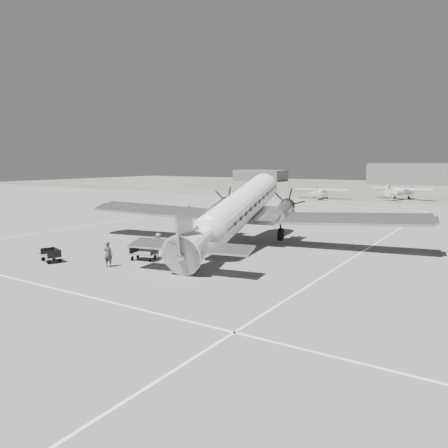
{
  "coord_description": "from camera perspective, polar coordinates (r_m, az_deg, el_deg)",
  "views": [
    {
      "loc": [
        21.06,
        -28.98,
        7.13
      ],
      "look_at": [
        2.53,
        -0.01,
        2.2
      ],
      "focal_mm": 35.0,
      "sensor_mm": 36.0,
      "label": 1
    }
  ],
  "objects": [
    {
      "name": "ground",
      "position": [
        36.53,
        -3.34,
        -3.11
      ],
      "size": [
        260.0,
        260.0,
        0.0
      ],
      "primitive_type": "plane",
      "color": "slate",
      "rests_on": "ground"
    },
    {
      "name": "taxi_line_near",
      "position": [
        26.81,
        -21.35,
        -7.82
      ],
      "size": [
        60.0,
        0.15,
        0.01
      ],
      "primitive_type": "cube",
      "color": "white",
      "rests_on": "ground"
    },
    {
      "name": "taxi_line_right",
      "position": [
        31.19,
        14.9,
        -5.32
      ],
      "size": [
        0.15,
        80.0,
        0.01
      ],
      "primitive_type": "cube",
      "color": "white",
      "rests_on": "ground"
    },
    {
      "name": "taxi_line_left",
      "position": [
        55.64,
        -12.35,
        0.61
      ],
      "size": [
        0.15,
        60.0,
        0.01
      ],
      "primitive_type": "cube",
      "color": "white",
      "rests_on": "ground"
    },
    {
      "name": "taxi_line_horizon",
      "position": [
        72.48,
        15.56,
        2.22
      ],
      "size": [
        90.0,
        0.15,
        0.01
      ],
      "primitive_type": "cube",
      "color": "white",
      "rests_on": "ground"
    },
    {
      "name": "grass_infield",
      "position": [
        125.96,
        22.99,
        4.27
      ],
      "size": [
        260.0,
        90.0,
        0.01
      ],
      "primitive_type": "cube",
      "color": "#6A6759",
      "rests_on": "ground"
    },
    {
      "name": "hangar_main",
      "position": [
        149.89,
        26.59,
        5.83
      ],
      "size": [
        42.0,
        14.0,
        6.6
      ],
      "color": "slate",
      "rests_on": "ground"
    },
    {
      "name": "shed_secondary",
      "position": [
        162.92,
        4.79,
        6.32
      ],
      "size": [
        18.0,
        10.0,
        4.0
      ],
      "primitive_type": "cube",
      "color": "#5C5C5C",
      "rests_on": "ground"
    },
    {
      "name": "dc3_airliner",
      "position": [
        36.34,
        1.7,
        1.52
      ],
      "size": [
        34.35,
        26.98,
        5.86
      ],
      "primitive_type": null,
      "rotation": [
        0.0,
        0.0,
        0.2
      ],
      "color": "#A7A7A9",
      "rests_on": "ground"
    },
    {
      "name": "light_plane_left",
      "position": [
        86.39,
        12.5,
        3.95
      ],
      "size": [
        11.52,
        9.84,
        2.17
      ],
      "primitive_type": null,
      "rotation": [
        0.0,
        0.0,
        0.14
      ],
      "color": "white",
      "rests_on": "ground"
    },
    {
      "name": "light_plane_right",
      "position": [
        89.26,
        22.19,
        3.78
      ],
      "size": [
        14.51,
        13.03,
        2.51
      ],
      "primitive_type": null,
      "rotation": [
        0.0,
        0.0,
        -0.31
      ],
      "color": "white",
      "rests_on": "ground"
    },
    {
      "name": "baggage_cart_near",
      "position": [
        32.38,
        -10.47,
        -3.76
      ],
      "size": [
        2.11,
        1.73,
        1.04
      ],
      "primitive_type": null,
      "rotation": [
        0.0,
        0.0,
        0.26
      ],
      "color": "#5C5C5C",
      "rests_on": "ground"
    },
    {
      "name": "baggage_cart_far",
      "position": [
        33.65,
        -21.66,
        -3.84
      ],
      "size": [
        1.95,
        1.64,
        0.94
      ],
      "primitive_type": null,
      "rotation": [
        0.0,
        0.0,
        -0.32
      ],
      "color": "#5C5C5C",
      "rests_on": "ground"
    },
    {
      "name": "ground_crew",
      "position": [
        30.84,
        -14.88,
        -3.82
      ],
      "size": [
        0.73,
        0.57,
        1.75
      ],
      "primitive_type": "imported",
      "rotation": [
        0.0,
        0.0,
        3.41
      ],
      "color": "#303030",
      "rests_on": "ground"
    },
    {
      "name": "ramp_agent",
      "position": [
        32.85,
        -8.51,
        -2.8
      ],
      "size": [
        0.9,
        1.05,
        1.87
      ],
      "primitive_type": "imported",
      "rotation": [
        0.0,
        0.0,
        1.81
      ],
      "color": "silver",
      "rests_on": "ground"
    },
    {
      "name": "passenger",
      "position": [
        34.42,
        -5.8,
        -2.55
      ],
      "size": [
        0.66,
        0.84,
        1.52
      ],
      "primitive_type": "imported",
      "rotation": [
        0.0,
        0.0,
        1.84
      ],
      "color": "#ABACA9",
      "rests_on": "ground"
    }
  ]
}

